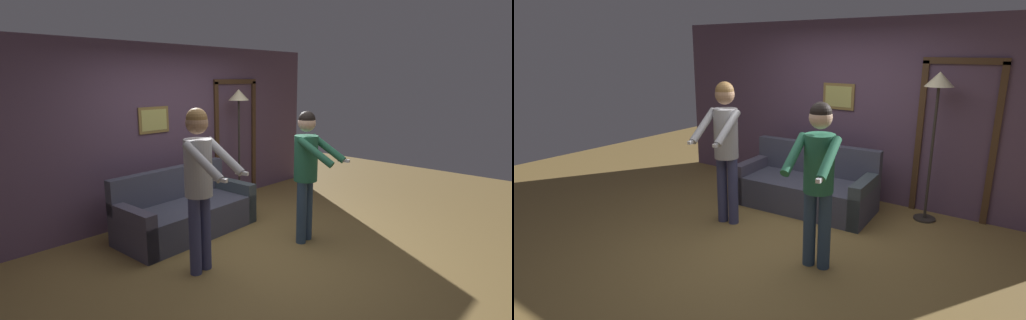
# 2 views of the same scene
# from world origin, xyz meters

# --- Properties ---
(ground_plane) EXTENTS (12.00, 12.00, 0.00)m
(ground_plane) POSITION_xyz_m (0.00, 0.00, 0.00)
(ground_plane) COLOR olive
(back_wall_assembly) EXTENTS (6.40, 0.10, 2.60)m
(back_wall_assembly) POSITION_xyz_m (0.02, 1.93, 1.30)
(back_wall_assembly) COLOR #5D455E
(back_wall_assembly) RESTS_ON ground_plane
(couch) EXTENTS (1.94, 0.94, 0.87)m
(couch) POSITION_xyz_m (-0.30, 1.10, 0.28)
(couch) COLOR #464759
(couch) RESTS_ON ground_plane
(torchiere_lamp) EXTENTS (0.34, 0.34, 1.92)m
(torchiere_lamp) POSITION_xyz_m (1.22, 1.59, 1.61)
(torchiere_lamp) COLOR #332D28
(torchiere_lamp) RESTS_ON ground_plane
(person_standing_left) EXTENTS (0.50, 0.70, 1.81)m
(person_standing_left) POSITION_xyz_m (-0.87, 0.05, 1.11)
(person_standing_left) COLOR #3C406B
(person_standing_left) RESTS_ON ground_plane
(person_standing_right) EXTENTS (0.49, 0.64, 1.71)m
(person_standing_right) POSITION_xyz_m (0.59, -0.28, 1.03)
(person_standing_right) COLOR #314966
(person_standing_right) RESTS_ON ground_plane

